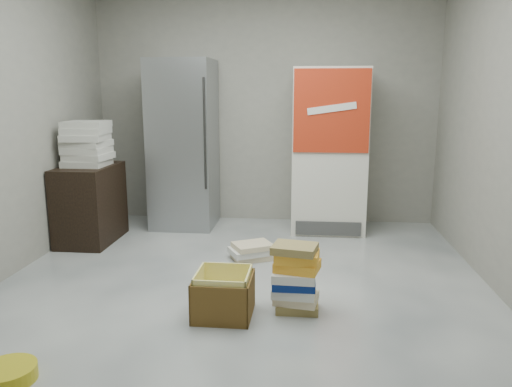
{
  "coord_description": "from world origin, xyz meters",
  "views": [
    {
      "loc": [
        0.5,
        -3.46,
        1.56
      ],
      "look_at": [
        0.08,
        0.7,
        0.69
      ],
      "focal_mm": 35.0,
      "sensor_mm": 36.0,
      "label": 1
    }
  ],
  "objects_px": {
    "steel_fridge": "(184,145)",
    "wood_shelf": "(90,204)",
    "coke_cooler": "(329,150)",
    "phonebook_stack_main": "(296,278)",
    "cardboard_box": "(224,297)"
  },
  "relations": [
    {
      "from": "steel_fridge",
      "to": "wood_shelf",
      "type": "bearing_deg",
      "value": -138.69
    },
    {
      "from": "coke_cooler",
      "to": "phonebook_stack_main",
      "type": "distance_m",
      "value": 2.34
    },
    {
      "from": "wood_shelf",
      "to": "phonebook_stack_main",
      "type": "height_order",
      "value": "wood_shelf"
    },
    {
      "from": "steel_fridge",
      "to": "phonebook_stack_main",
      "type": "xyz_separation_m",
      "value": [
        1.34,
        -2.23,
        -0.7
      ]
    },
    {
      "from": "steel_fridge",
      "to": "coke_cooler",
      "type": "height_order",
      "value": "steel_fridge"
    },
    {
      "from": "wood_shelf",
      "to": "phonebook_stack_main",
      "type": "bearing_deg",
      "value": -34.66
    },
    {
      "from": "coke_cooler",
      "to": "phonebook_stack_main",
      "type": "relative_size",
      "value": 3.6
    },
    {
      "from": "phonebook_stack_main",
      "to": "cardboard_box",
      "type": "xyz_separation_m",
      "value": [
        -0.5,
        -0.12,
        -0.12
      ]
    },
    {
      "from": "steel_fridge",
      "to": "coke_cooler",
      "type": "xyz_separation_m",
      "value": [
        1.65,
        -0.01,
        -0.05
      ]
    },
    {
      "from": "coke_cooler",
      "to": "cardboard_box",
      "type": "height_order",
      "value": "coke_cooler"
    },
    {
      "from": "steel_fridge",
      "to": "phonebook_stack_main",
      "type": "height_order",
      "value": "steel_fridge"
    },
    {
      "from": "cardboard_box",
      "to": "phonebook_stack_main",
      "type": "bearing_deg",
      "value": 14.09
    },
    {
      "from": "coke_cooler",
      "to": "cardboard_box",
      "type": "distance_m",
      "value": 2.6
    },
    {
      "from": "coke_cooler",
      "to": "wood_shelf",
      "type": "xyz_separation_m",
      "value": [
        -2.48,
        -0.72,
        -0.5
      ]
    },
    {
      "from": "steel_fridge",
      "to": "cardboard_box",
      "type": "bearing_deg",
      "value": -70.32
    }
  ]
}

